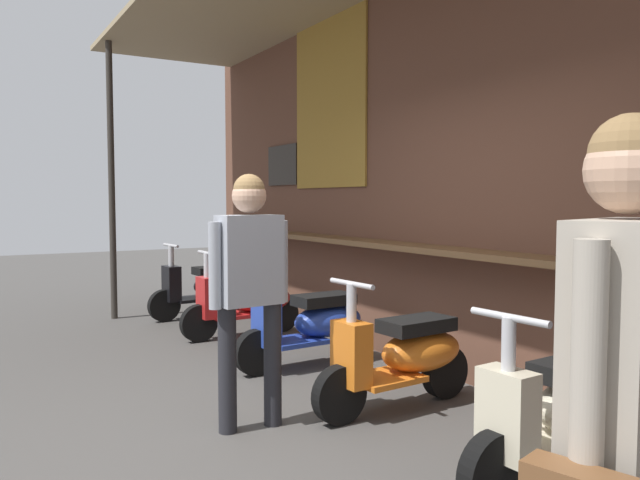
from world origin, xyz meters
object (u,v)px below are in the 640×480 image
scooter_red (248,301)px  scooter_blue (313,324)px  shopper_browsing (250,273)px  shopper_with_handbag (622,369)px  scooter_black (207,287)px  scooter_orange (404,355)px  scooter_cream (566,412)px

scooter_red → scooter_blue: bearing=88.9°
shopper_browsing → shopper_with_handbag: bearing=-7.2°
shopper_with_handbag → scooter_black: bearing=153.3°
scooter_red → scooter_orange: 2.79m
scooter_black → scooter_red: 1.31m
scooter_red → scooter_orange: same height
scooter_blue → scooter_orange: bearing=87.2°
scooter_red → shopper_browsing: bearing=65.4°
scooter_red → scooter_blue: (1.46, -0.00, 0.00)m
shopper_browsing → scooter_cream: bearing=31.3°
scooter_blue → shopper_with_handbag: (3.87, -1.27, 0.68)m
shopper_browsing → scooter_orange: bearing=76.0°
scooter_cream → shopper_with_handbag: bearing=38.3°
scooter_black → scooter_cream: same height
scooter_black → shopper_with_handbag: (6.64, -1.27, 0.68)m
scooter_black → scooter_orange: 4.11m
shopper_browsing → scooter_black: bearing=159.6°
scooter_black → shopper_browsing: shopper_browsing is taller
scooter_red → scooter_blue: same height
shopper_with_handbag → scooter_red: bearing=150.7°
scooter_black → shopper_browsing: size_ratio=0.83×
scooter_orange → shopper_with_handbag: size_ratio=0.81×
scooter_cream → scooter_blue: bearing=-93.5°
scooter_blue → shopper_browsing: size_ratio=0.83×
scooter_red → scooter_orange: bearing=88.9°
shopper_browsing → scooter_red: bearing=152.2°
scooter_black → shopper_browsing: bearing=70.0°
scooter_orange → shopper_browsing: 1.32m
scooter_red → shopper_with_handbag: 5.51m
scooter_black → scooter_cream: bearing=86.1°
scooter_blue → scooter_cream: (2.73, -0.00, 0.00)m
scooter_black → scooter_cream: 5.50m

